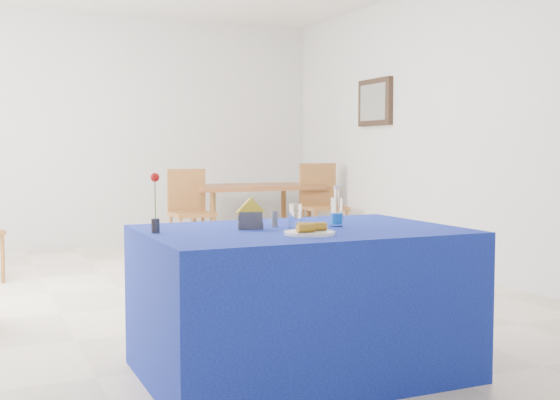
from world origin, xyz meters
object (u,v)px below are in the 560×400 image
at_px(plate, 310,233).
at_px(chair_bg_left, 189,206).
at_px(water_bottle, 336,213).
at_px(oak_table, 251,191).
at_px(chair_bg_right, 321,200).
at_px(blue_table, 300,301).

distance_m(plate, chair_bg_left, 4.45).
xyz_separation_m(water_bottle, chair_bg_left, (0.41, 4.11, -0.28)).
bearing_deg(water_bottle, oak_table, 74.08).
xyz_separation_m(chair_bg_left, chair_bg_right, (1.57, -0.10, 0.03)).
distance_m(blue_table, water_bottle, 0.50).
height_order(plate, chair_bg_right, chair_bg_right).
bearing_deg(chair_bg_left, blue_table, -99.47).
bearing_deg(blue_table, chair_bg_left, 81.33).
bearing_deg(plate, chair_bg_left, 80.86).
distance_m(plate, chair_bg_right, 4.86).
height_order(plate, water_bottle, water_bottle).
bearing_deg(blue_table, oak_table, 71.61).
distance_m(water_bottle, oak_table, 4.71).
bearing_deg(oak_table, chair_bg_left, -154.79).
relative_size(oak_table, chair_bg_right, 1.52).
height_order(water_bottle, chair_bg_left, water_bottle).
relative_size(water_bottle, oak_table, 0.14).
bearing_deg(chair_bg_left, oak_table, 24.41).
xyz_separation_m(plate, water_bottle, (0.30, 0.28, 0.06)).
bearing_deg(chair_bg_left, chair_bg_right, -4.53).
relative_size(water_bottle, chair_bg_right, 0.21).
xyz_separation_m(oak_table, chair_bg_right, (0.69, -0.52, -0.09)).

